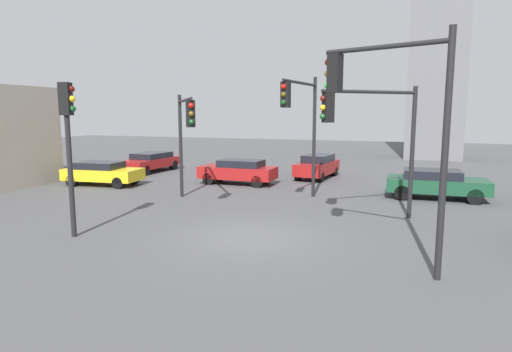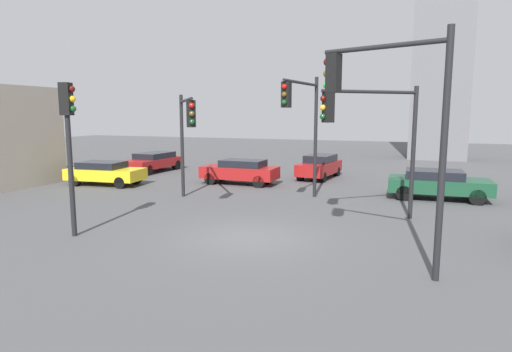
{
  "view_description": "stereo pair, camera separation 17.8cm",
  "coord_description": "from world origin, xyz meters",
  "px_view_note": "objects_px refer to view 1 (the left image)",
  "views": [
    {
      "loc": [
        4.77,
        -12.35,
        3.91
      ],
      "look_at": [
        -0.35,
        1.55,
        1.75
      ],
      "focal_mm": 30.04,
      "sensor_mm": 36.0,
      "label": 1
    },
    {
      "loc": [
        4.94,
        -12.29,
        3.91
      ],
      "look_at": [
        -0.35,
        1.55,
        1.75
      ],
      "focal_mm": 30.04,
      "sensor_mm": 36.0,
      "label": 2
    }
  ],
  "objects_px": {
    "car_1": "(238,171)",
    "car_6": "(317,166)",
    "car_0": "(436,183)",
    "car_5": "(102,173)",
    "traffic_light_0": "(389,106)",
    "traffic_light_3": "(371,125)",
    "traffic_light_2": "(302,114)",
    "traffic_light_1": "(68,130)",
    "car_2": "(150,161)",
    "traffic_light_4": "(185,125)"
  },
  "relations": [
    {
      "from": "traffic_light_1",
      "to": "car_6",
      "type": "relative_size",
      "value": 1.14
    },
    {
      "from": "car_0",
      "to": "car_5",
      "type": "height_order",
      "value": "car_0"
    },
    {
      "from": "traffic_light_2",
      "to": "traffic_light_4",
      "type": "height_order",
      "value": "traffic_light_2"
    },
    {
      "from": "traffic_light_4",
      "to": "car_6",
      "type": "distance_m",
      "value": 10.76
    },
    {
      "from": "car_0",
      "to": "car_2",
      "type": "distance_m",
      "value": 18.07
    },
    {
      "from": "traffic_light_4",
      "to": "car_1",
      "type": "distance_m",
      "value": 6.58
    },
    {
      "from": "traffic_light_3",
      "to": "car_1",
      "type": "distance_m",
      "value": 10.27
    },
    {
      "from": "traffic_light_4",
      "to": "traffic_light_3",
      "type": "bearing_deg",
      "value": 52.74
    },
    {
      "from": "car_1",
      "to": "car_6",
      "type": "relative_size",
      "value": 1.0
    },
    {
      "from": "traffic_light_0",
      "to": "car_0",
      "type": "relative_size",
      "value": 1.31
    },
    {
      "from": "traffic_light_2",
      "to": "traffic_light_3",
      "type": "relative_size",
      "value": 1.14
    },
    {
      "from": "traffic_light_1",
      "to": "car_0",
      "type": "distance_m",
      "value": 15.68
    },
    {
      "from": "car_5",
      "to": "car_6",
      "type": "distance_m",
      "value": 12.5
    },
    {
      "from": "traffic_light_0",
      "to": "traffic_light_3",
      "type": "distance_m",
      "value": 4.71
    },
    {
      "from": "traffic_light_4",
      "to": "car_2",
      "type": "height_order",
      "value": "traffic_light_4"
    },
    {
      "from": "traffic_light_1",
      "to": "traffic_light_3",
      "type": "xyz_separation_m",
      "value": [
        8.66,
        5.17,
        0.13
      ]
    },
    {
      "from": "car_1",
      "to": "traffic_light_3",
      "type": "bearing_deg",
      "value": 141.08
    },
    {
      "from": "traffic_light_2",
      "to": "traffic_light_4",
      "type": "bearing_deg",
      "value": -56.57
    },
    {
      "from": "car_0",
      "to": "car_5",
      "type": "relative_size",
      "value": 1.04
    },
    {
      "from": "traffic_light_1",
      "to": "traffic_light_2",
      "type": "height_order",
      "value": "traffic_light_2"
    },
    {
      "from": "car_1",
      "to": "car_6",
      "type": "bearing_deg",
      "value": -133.96
    },
    {
      "from": "car_5",
      "to": "traffic_light_0",
      "type": "bearing_deg",
      "value": -33.1
    },
    {
      "from": "traffic_light_1",
      "to": "traffic_light_3",
      "type": "distance_m",
      "value": 10.09
    },
    {
      "from": "car_5",
      "to": "car_2",
      "type": "bearing_deg",
      "value": 91.1
    },
    {
      "from": "traffic_light_1",
      "to": "car_2",
      "type": "distance_m",
      "value": 15.8
    },
    {
      "from": "traffic_light_1",
      "to": "car_0",
      "type": "relative_size",
      "value": 1.09
    },
    {
      "from": "traffic_light_2",
      "to": "car_1",
      "type": "relative_size",
      "value": 1.32
    },
    {
      "from": "traffic_light_3",
      "to": "traffic_light_4",
      "type": "distance_m",
      "value": 7.59
    },
    {
      "from": "traffic_light_1",
      "to": "car_1",
      "type": "relative_size",
      "value": 1.15
    },
    {
      "from": "traffic_light_4",
      "to": "car_0",
      "type": "xyz_separation_m",
      "value": [
        10.07,
        5.34,
        -2.69
      ]
    },
    {
      "from": "traffic_light_4",
      "to": "car_5",
      "type": "xyz_separation_m",
      "value": [
        -6.98,
        3.07,
        -2.72
      ]
    },
    {
      "from": "car_6",
      "to": "traffic_light_2",
      "type": "bearing_deg",
      "value": 12.88
    },
    {
      "from": "traffic_light_0",
      "to": "traffic_light_3",
      "type": "height_order",
      "value": "traffic_light_0"
    },
    {
      "from": "car_0",
      "to": "car_2",
      "type": "xyz_separation_m",
      "value": [
        -17.75,
        3.38,
        -0.03
      ]
    },
    {
      "from": "traffic_light_0",
      "to": "car_6",
      "type": "height_order",
      "value": "traffic_light_0"
    },
    {
      "from": "traffic_light_4",
      "to": "car_1",
      "type": "relative_size",
      "value": 1.13
    },
    {
      "from": "traffic_light_4",
      "to": "car_6",
      "type": "xyz_separation_m",
      "value": [
        3.56,
        9.8,
        -2.68
      ]
    },
    {
      "from": "car_0",
      "to": "car_1",
      "type": "xyz_separation_m",
      "value": [
        -10.17,
        0.67,
        0.01
      ]
    },
    {
      "from": "traffic_light_3",
      "to": "car_0",
      "type": "height_order",
      "value": "traffic_light_3"
    },
    {
      "from": "traffic_light_3",
      "to": "car_2",
      "type": "relative_size",
      "value": 1.03
    },
    {
      "from": "traffic_light_3",
      "to": "car_2",
      "type": "distance_m",
      "value": 17.91
    },
    {
      "from": "traffic_light_1",
      "to": "traffic_light_2",
      "type": "relative_size",
      "value": 0.87
    },
    {
      "from": "traffic_light_0",
      "to": "traffic_light_1",
      "type": "distance_m",
      "value": 9.52
    },
    {
      "from": "traffic_light_1",
      "to": "car_0",
      "type": "xyz_separation_m",
      "value": [
        11.14,
        10.71,
        -2.67
      ]
    },
    {
      "from": "traffic_light_4",
      "to": "car_2",
      "type": "distance_m",
      "value": 11.94
    },
    {
      "from": "traffic_light_1",
      "to": "car_2",
      "type": "height_order",
      "value": "traffic_light_1"
    },
    {
      "from": "car_1",
      "to": "traffic_light_2",
      "type": "bearing_deg",
      "value": 140.17
    },
    {
      "from": "traffic_light_2",
      "to": "car_0",
      "type": "relative_size",
      "value": 1.25
    },
    {
      "from": "traffic_light_2",
      "to": "car_5",
      "type": "relative_size",
      "value": 1.29
    },
    {
      "from": "traffic_light_2",
      "to": "car_6",
      "type": "relative_size",
      "value": 1.31
    }
  ]
}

